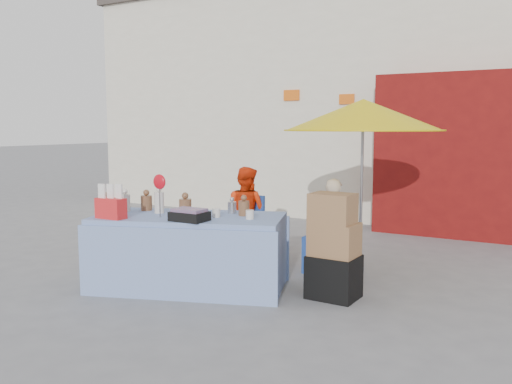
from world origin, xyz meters
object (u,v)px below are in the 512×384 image
Objects in this scene: vendor_orange at (246,212)px; umbrella at (363,116)px; vendor_beige at (333,224)px; box_stack at (334,250)px; market_table at (189,251)px; chair_left at (241,241)px; chair_right at (329,251)px.

umbrella is at bearing -170.76° from vendor_orange.
vendor_beige is 0.54× the size of umbrella.
box_stack is (1.67, -1.05, -0.11)m from vendor_orange.
market_table reaches higher than box_stack.
chair_left is at bearing 9.84° from vendor_beige.
vendor_orange is (-0.00, 0.13, 0.36)m from chair_left.
market_table reaches higher than vendor_orange.
vendor_orange is 2.01m from umbrella.
market_table is 1.52m from vendor_orange.
chair_right is at bearing 3.71° from chair_left.
vendor_orange is (-0.16, 1.49, 0.20)m from market_table.
vendor_orange reaches higher than chair_right.
vendor_orange is at bearing 147.88° from box_stack.
chair_left is at bearing -176.29° from chair_right.
umbrella is 1.84m from box_stack.
chair_left is at bearing 94.14° from vendor_orange.
vendor_beige is (1.25, 0.13, 0.31)m from chair_left.
vendor_orange is 1.25m from vendor_beige.
vendor_beige is (1.09, 1.49, 0.16)m from market_table.
chair_left is 0.78× the size of box_stack.
chair_left is 0.75× the size of vendor_beige.
vendor_orange reaches higher than chair_left.
market_table is 2.02× the size of vendor_beige.
market_table is at bearing -79.62° from chair_left.
vendor_orange is 0.59× the size of umbrella.
chair_left is at bearing 151.28° from box_stack.
chair_left is at bearing 77.24° from market_table.
vendor_orange is 1.08× the size of vendor_beige.
vendor_beige is 1.04× the size of box_stack.
chair_right is 0.41× the size of umbrella.
vendor_orange is at bearing 177.58° from chair_right.
box_stack is at bearing -3.12° from market_table.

